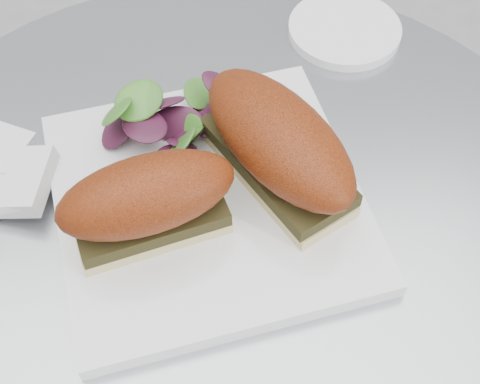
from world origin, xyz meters
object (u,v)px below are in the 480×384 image
(plate, at_px, (208,200))
(saucer, at_px, (345,30))
(sandwich_left, at_px, (148,201))
(sandwich_right, at_px, (278,144))

(plate, height_order, saucer, plate)
(plate, bearing_deg, sandwich_left, -148.94)
(plate, xyz_separation_m, sandwich_right, (0.06, 0.01, 0.05))
(plate, xyz_separation_m, saucer, (0.17, 0.21, -0.00))
(sandwich_right, bearing_deg, plate, -104.85)
(sandwich_right, xyz_separation_m, saucer, (0.11, 0.19, -0.05))
(saucer, bearing_deg, plate, -130.18)
(plate, height_order, sandwich_left, sandwich_left)
(plate, relative_size, sandwich_right, 1.36)
(sandwich_left, height_order, saucer, sandwich_left)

